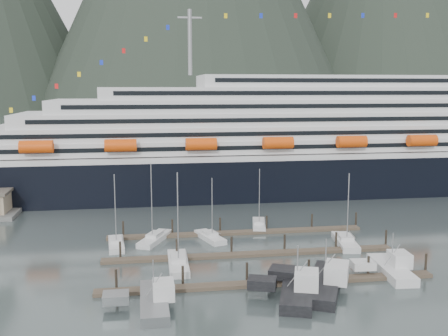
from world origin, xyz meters
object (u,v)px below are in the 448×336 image
(sailboat_h, at_px, (345,242))
(trawler_d, at_px, (391,268))
(sailboat_e, at_px, (155,239))
(sailboat_f, at_px, (210,238))
(trawler_b, at_px, (296,291))
(cruise_ship, at_px, (340,145))
(sailboat_b, at_px, (178,264))
(sailboat_a, at_px, (116,245))
(trawler_a, at_px, (153,300))
(trawler_c, at_px, (324,282))
(sailboat_g, at_px, (259,225))

(sailboat_h, distance_m, trawler_d, 14.79)
(sailboat_e, bearing_deg, sailboat_h, -77.90)
(sailboat_f, height_order, trawler_b, sailboat_f)
(sailboat_f, bearing_deg, cruise_ship, -62.46)
(sailboat_b, height_order, sailboat_f, sailboat_b)
(sailboat_a, distance_m, trawler_b, 35.70)
(sailboat_b, bearing_deg, cruise_ship, -39.74)
(sailboat_a, height_order, trawler_a, sailboat_a)
(sailboat_e, height_order, trawler_c, sailboat_e)
(trawler_a, distance_m, trawler_d, 35.54)
(sailboat_b, relative_size, sailboat_g, 1.26)
(sailboat_h, distance_m, trawler_b, 26.13)
(sailboat_g, distance_m, trawler_d, 31.53)
(trawler_b, relative_size, trawler_d, 1.08)
(trawler_c, height_order, trawler_d, trawler_c)
(sailboat_b, relative_size, sailboat_h, 1.15)
(trawler_b, bearing_deg, trawler_d, -50.21)
(sailboat_e, height_order, trawler_d, sailboat_e)
(cruise_ship, height_order, trawler_a, cruise_ship)
(sailboat_f, xyz_separation_m, trawler_a, (-10.80, -27.99, 0.46))
(sailboat_h, height_order, trawler_d, sailboat_h)
(sailboat_h, height_order, trawler_c, sailboat_h)
(sailboat_b, bearing_deg, trawler_a, 164.76)
(trawler_b, bearing_deg, sailboat_e, 50.08)
(sailboat_e, xyz_separation_m, sailboat_h, (32.92, -7.21, 0.01))
(sailboat_f, relative_size, trawler_b, 0.94)
(sailboat_a, height_order, sailboat_e, sailboat_e)
(sailboat_g, bearing_deg, trawler_a, 159.98)
(sailboat_h, bearing_deg, trawler_c, 159.73)
(sailboat_e, height_order, sailboat_h, sailboat_e)
(sailboat_f, height_order, sailboat_h, sailboat_h)
(sailboat_a, bearing_deg, sailboat_g, -76.53)
(trawler_c, bearing_deg, sailboat_h, -4.55)
(sailboat_b, relative_size, trawler_b, 1.22)
(sailboat_b, distance_m, sailboat_f, 15.01)
(sailboat_b, xyz_separation_m, trawler_d, (30.79, -8.02, 0.44))
(sailboat_b, bearing_deg, trawler_b, -134.53)
(sailboat_f, bearing_deg, sailboat_b, 135.15)
(sailboat_b, distance_m, trawler_c, 22.56)
(sailboat_b, bearing_deg, trawler_c, -121.65)
(sailboat_b, xyz_separation_m, trawler_b, (14.41, -14.50, 0.53))
(sailboat_f, bearing_deg, trawler_d, -150.16)
(sailboat_f, relative_size, sailboat_h, 0.89)
(sailboat_b, distance_m, trawler_b, 20.45)
(trawler_c, bearing_deg, cruise_ship, 2.30)
(sailboat_h, bearing_deg, trawler_b, 153.47)
(trawler_a, relative_size, trawler_d, 1.05)
(sailboat_f, distance_m, trawler_c, 28.36)
(sailboat_f, height_order, sailboat_g, sailboat_g)
(cruise_ship, height_order, sailboat_e, cruise_ship)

